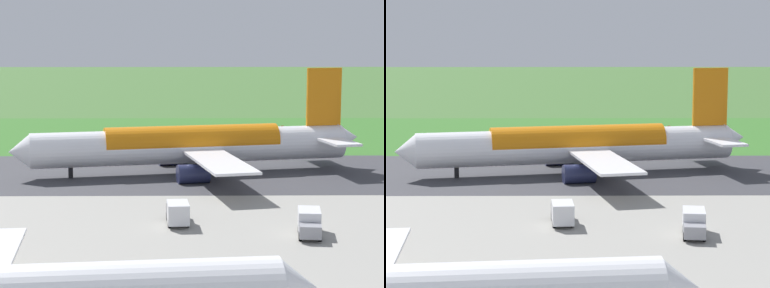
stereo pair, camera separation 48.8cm
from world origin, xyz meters
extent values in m
plane|color=#3D662D|center=(0.00, 0.00, 0.00)|extent=(800.00, 800.00, 0.00)
cube|color=#38383D|center=(0.00, 0.00, 0.03)|extent=(600.00, 32.38, 0.06)
cube|color=#346B27|center=(0.00, -36.13, 0.02)|extent=(600.00, 80.00, 0.04)
cylinder|color=white|center=(7.30, 0.00, 4.20)|extent=(48.04, 14.95, 5.20)
cone|color=white|center=(32.26, 5.24, 4.20)|extent=(3.95, 5.45, 4.94)
cone|color=white|center=(-17.36, -5.18, 4.80)|extent=(4.33, 5.04, 4.42)
cube|color=orange|center=(-13.36, -4.34, 11.30)|extent=(5.58, 1.64, 9.00)
cube|color=white|center=(-14.49, 1.04, 5.00)|extent=(5.76, 9.63, 0.36)
cube|color=white|center=(-12.23, -9.72, 5.00)|extent=(5.76, 9.63, 0.36)
cube|color=white|center=(4.07, 10.56, 3.80)|extent=(10.39, 22.76, 0.35)
cube|color=white|center=(8.59, -10.97, 3.80)|extent=(10.39, 22.76, 0.35)
cylinder|color=#23284C|center=(7.23, 7.65, 1.32)|extent=(4.98, 3.66, 2.80)
cylinder|color=#23284C|center=(10.31, -7.03, 1.32)|extent=(4.98, 3.66, 2.80)
cylinder|color=black|center=(25.16, 3.75, 1.71)|extent=(0.70, 0.70, 3.42)
cylinder|color=black|center=(3.55, 3.30, 1.71)|extent=(0.70, 0.70, 3.42)
cylinder|color=black|center=(5.19, -4.53, 1.71)|extent=(0.70, 0.70, 3.42)
cylinder|color=orange|center=(7.30, 0.00, 4.72)|extent=(26.91, 10.54, 5.23)
cone|color=white|center=(0.85, 61.93, 3.62)|extent=(2.99, 4.49, 4.26)
cube|color=black|center=(9.45, 28.78, 1.10)|extent=(2.36, 2.36, 1.30)
cube|color=silver|center=(9.24, 31.58, 1.55)|extent=(2.58, 3.96, 2.20)
cylinder|color=black|center=(10.45, 28.86, 0.45)|extent=(0.37, 0.92, 0.90)
cylinder|color=black|center=(8.45, 28.71, 0.45)|extent=(0.37, 0.92, 0.90)
cylinder|color=black|center=(10.19, 32.25, 0.45)|extent=(0.37, 0.92, 0.90)
cylinder|color=black|center=(8.20, 32.10, 0.45)|extent=(0.37, 0.92, 0.90)
cube|color=gray|center=(-4.20, 37.73, 1.10)|extent=(2.46, 2.46, 1.30)
cube|color=silver|center=(-4.55, 34.96, 1.55)|extent=(2.76, 4.06, 2.20)
cylinder|color=black|center=(-5.19, 37.86, 0.45)|extent=(0.41, 0.93, 0.90)
cylinder|color=black|center=(-3.20, 37.61, 0.45)|extent=(0.41, 0.93, 0.90)
cylinder|color=black|center=(-5.62, 34.49, 0.45)|extent=(0.41, 0.93, 0.90)
cylinder|color=black|center=(-3.64, 34.23, 0.45)|extent=(0.41, 0.93, 0.90)
cylinder|color=slate|center=(-11.43, -37.20, 1.08)|extent=(0.10, 0.10, 2.17)
cube|color=red|center=(-11.43, -37.22, 2.47)|extent=(0.60, 0.04, 0.60)
cone|color=orange|center=(-6.22, -34.91, 0.28)|extent=(0.40, 0.40, 0.55)
camera|label=1|loc=(8.71, 109.80, 20.54)|focal=68.73mm
camera|label=2|loc=(8.23, 109.81, 20.54)|focal=68.73mm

